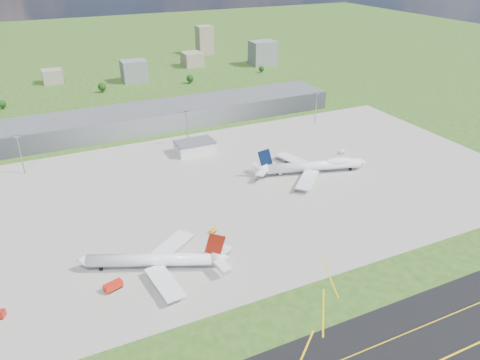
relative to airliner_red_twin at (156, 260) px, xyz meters
name	(u,v)px	position (x,y,z in m)	size (l,w,h in m)	color
ground	(161,132)	(52.23, 167.02, -5.00)	(1400.00, 1400.00, 0.00)	#295019
apron	(230,188)	(62.23, 57.02, -4.96)	(360.00, 190.00, 0.08)	gray
terminal	(154,117)	(52.23, 182.02, 2.50)	(300.00, 42.00, 15.00)	slate
ops_building	(195,147)	(62.23, 117.02, -1.00)	(26.00, 16.00, 8.00)	silver
mast_west	(19,148)	(-47.77, 132.02, 12.71)	(3.50, 2.00, 25.90)	gray
mast_center	(187,122)	(62.23, 132.02, 12.71)	(3.50, 2.00, 25.90)	gray
mast_east	(316,102)	(172.23, 132.02, 12.71)	(3.50, 2.00, 25.90)	gray
airliner_red_twin	(156,260)	(0.00, 0.00, 0.00)	(64.69, 48.78, 18.76)	white
airliner_blue_quad	(314,166)	(118.77, 52.94, 0.37)	(72.67, 55.91, 19.31)	white
fire_truck	(113,286)	(-20.32, -5.74, -3.23)	(8.54, 5.28, 3.55)	red
tug_yellow	(213,231)	(34.44, 16.92, -4.05)	(4.22, 3.62, 1.81)	#F6A20E
van_white_near	(279,172)	(98.16, 61.46, -3.69)	(2.35, 5.09, 2.59)	white
van_white_far	(342,152)	(154.39, 71.28, -3.79)	(4.95, 4.49, 2.39)	white
bldg_cw	(52,76)	(-7.77, 357.02, 2.00)	(20.00, 18.00, 14.00)	gray
bldg_c	(134,71)	(72.23, 327.02, 6.00)	(26.00, 20.00, 22.00)	slate
bldg_ce	(192,59)	(152.23, 367.02, 3.00)	(22.00, 24.00, 16.00)	gray
bldg_e	(263,53)	(232.23, 337.02, 9.00)	(30.00, 22.00, 28.00)	slate
bldg_tall_e	(205,40)	(192.23, 427.02, 13.00)	(20.00, 18.00, 36.00)	gray
tree_w	(2,104)	(-57.77, 282.02, -0.14)	(6.75, 6.75, 8.25)	#382314
tree_c	(102,87)	(32.23, 297.02, 0.84)	(8.10, 8.10, 9.90)	#382314
tree_e	(190,78)	(122.23, 292.02, 0.51)	(7.65, 7.65, 9.35)	#382314
tree_far_e	(262,69)	(212.23, 302.02, -0.46)	(6.30, 6.30, 7.70)	#382314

